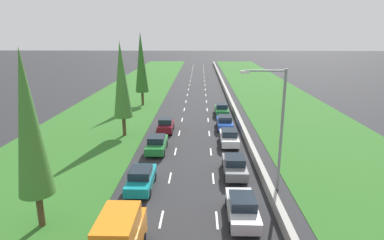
{
  "coord_description": "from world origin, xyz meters",
  "views": [
    {
      "loc": [
        0.63,
        -2.93,
        11.37
      ],
      "look_at": [
        -0.35,
        36.61,
        0.63
      ],
      "focal_mm": 30.24,
      "sensor_mm": 36.0,
      "label": 1
    }
  ],
  "objects_px": {
    "poplar_tree_second": "(122,80)",
    "poplar_tree_third": "(141,63)",
    "poplar_tree_nearest": "(29,125)",
    "street_light_mast": "(277,122)",
    "blue_sedan_right_lane": "(225,122)",
    "teal_sedan_left_lane": "(141,178)",
    "orange_van_left_lane": "(120,239)",
    "maroon_hatchback_left_lane": "(166,125)",
    "white_sedan_right_lane": "(229,137)",
    "grey_sedan_right_lane": "(234,165)",
    "green_sedan_right_lane": "(222,109)",
    "silver_sedan_right_lane": "(242,208)",
    "green_sedan_left_lane": "(157,144)"
  },
  "relations": [
    {
      "from": "poplar_tree_second",
      "to": "poplar_tree_third",
      "type": "relative_size",
      "value": 0.92
    },
    {
      "from": "poplar_tree_nearest",
      "to": "street_light_mast",
      "type": "distance_m",
      "value": 15.93
    },
    {
      "from": "blue_sedan_right_lane",
      "to": "poplar_tree_second",
      "type": "xyz_separation_m",
      "value": [
        -11.6,
        -3.0,
        5.5
      ]
    },
    {
      "from": "blue_sedan_right_lane",
      "to": "teal_sedan_left_lane",
      "type": "bearing_deg",
      "value": -115.05
    },
    {
      "from": "orange_van_left_lane",
      "to": "street_light_mast",
      "type": "distance_m",
      "value": 13.16
    },
    {
      "from": "orange_van_left_lane",
      "to": "maroon_hatchback_left_lane",
      "type": "distance_m",
      "value": 22.5
    },
    {
      "from": "white_sedan_right_lane",
      "to": "poplar_tree_nearest",
      "type": "height_order",
      "value": "poplar_tree_nearest"
    },
    {
      "from": "blue_sedan_right_lane",
      "to": "poplar_tree_nearest",
      "type": "relative_size",
      "value": 0.42
    },
    {
      "from": "white_sedan_right_lane",
      "to": "grey_sedan_right_lane",
      "type": "bearing_deg",
      "value": -91.52
    },
    {
      "from": "green_sedan_right_lane",
      "to": "white_sedan_right_lane",
      "type": "bearing_deg",
      "value": -90.1
    },
    {
      "from": "maroon_hatchback_left_lane",
      "to": "poplar_tree_nearest",
      "type": "relative_size",
      "value": 0.37
    },
    {
      "from": "grey_sedan_right_lane",
      "to": "street_light_mast",
      "type": "bearing_deg",
      "value": -43.59
    },
    {
      "from": "grey_sedan_right_lane",
      "to": "poplar_tree_second",
      "type": "xyz_separation_m",
      "value": [
        -11.44,
        10.23,
        5.5
      ]
    },
    {
      "from": "white_sedan_right_lane",
      "to": "poplar_tree_second",
      "type": "bearing_deg",
      "value": 166.65
    },
    {
      "from": "silver_sedan_right_lane",
      "to": "white_sedan_right_lane",
      "type": "relative_size",
      "value": 1.0
    },
    {
      "from": "orange_van_left_lane",
      "to": "green_sedan_left_lane",
      "type": "distance_m",
      "value": 16.02
    },
    {
      "from": "poplar_tree_nearest",
      "to": "poplar_tree_second",
      "type": "relative_size",
      "value": 1.01
    },
    {
      "from": "teal_sedan_left_lane",
      "to": "maroon_hatchback_left_lane",
      "type": "height_order",
      "value": "maroon_hatchback_left_lane"
    },
    {
      "from": "street_light_mast",
      "to": "poplar_tree_nearest",
      "type": "bearing_deg",
      "value": -161.19
    },
    {
      "from": "silver_sedan_right_lane",
      "to": "street_light_mast",
      "type": "height_order",
      "value": "street_light_mast"
    },
    {
      "from": "orange_van_left_lane",
      "to": "poplar_tree_third",
      "type": "distance_m",
      "value": 37.72
    },
    {
      "from": "blue_sedan_right_lane",
      "to": "green_sedan_right_lane",
      "type": "bearing_deg",
      "value": 89.48
    },
    {
      "from": "poplar_tree_third",
      "to": "silver_sedan_right_lane",
      "type": "bearing_deg",
      "value": -70.05
    },
    {
      "from": "blue_sedan_right_lane",
      "to": "teal_sedan_left_lane",
      "type": "height_order",
      "value": "same"
    },
    {
      "from": "silver_sedan_right_lane",
      "to": "white_sedan_right_lane",
      "type": "distance_m",
      "value": 14.11
    },
    {
      "from": "grey_sedan_right_lane",
      "to": "poplar_tree_third",
      "type": "distance_m",
      "value": 29.43
    },
    {
      "from": "teal_sedan_left_lane",
      "to": "poplar_tree_second",
      "type": "xyz_separation_m",
      "value": [
        -4.2,
        12.83,
        5.5
      ]
    },
    {
      "from": "poplar_tree_third",
      "to": "white_sedan_right_lane",
      "type": "bearing_deg",
      "value": -56.65
    },
    {
      "from": "poplar_tree_second",
      "to": "green_sedan_right_lane",
      "type": "bearing_deg",
      "value": 40.18
    },
    {
      "from": "green_sedan_right_lane",
      "to": "street_light_mast",
      "type": "bearing_deg",
      "value": -83.92
    },
    {
      "from": "silver_sedan_right_lane",
      "to": "green_sedan_left_lane",
      "type": "bearing_deg",
      "value": 120.19
    },
    {
      "from": "teal_sedan_left_lane",
      "to": "poplar_tree_third",
      "type": "relative_size",
      "value": 0.39
    },
    {
      "from": "green_sedan_right_lane",
      "to": "poplar_tree_second",
      "type": "bearing_deg",
      "value": -139.82
    },
    {
      "from": "poplar_tree_nearest",
      "to": "poplar_tree_second",
      "type": "distance_m",
      "value": 17.88
    },
    {
      "from": "grey_sedan_right_lane",
      "to": "blue_sedan_right_lane",
      "type": "distance_m",
      "value": 13.23
    },
    {
      "from": "blue_sedan_right_lane",
      "to": "poplar_tree_nearest",
      "type": "distance_m",
      "value": 24.98
    },
    {
      "from": "poplar_tree_second",
      "to": "poplar_tree_third",
      "type": "distance_m",
      "value": 15.94
    },
    {
      "from": "silver_sedan_right_lane",
      "to": "grey_sedan_right_lane",
      "type": "height_order",
      "value": "same"
    },
    {
      "from": "poplar_tree_nearest",
      "to": "poplar_tree_third",
      "type": "xyz_separation_m",
      "value": [
        0.31,
        33.77,
        0.41
      ]
    },
    {
      "from": "orange_van_left_lane",
      "to": "white_sedan_right_lane",
      "type": "distance_m",
      "value": 19.59
    },
    {
      "from": "orange_van_left_lane",
      "to": "street_light_mast",
      "type": "xyz_separation_m",
      "value": [
        9.46,
        8.31,
        3.83
      ]
    },
    {
      "from": "poplar_tree_third",
      "to": "street_light_mast",
      "type": "height_order",
      "value": "poplar_tree_third"
    },
    {
      "from": "silver_sedan_right_lane",
      "to": "blue_sedan_right_lane",
      "type": "height_order",
      "value": "same"
    },
    {
      "from": "orange_van_left_lane",
      "to": "maroon_hatchback_left_lane",
      "type": "relative_size",
      "value": 1.26
    },
    {
      "from": "orange_van_left_lane",
      "to": "blue_sedan_right_lane",
      "type": "relative_size",
      "value": 1.09
    },
    {
      "from": "green_sedan_right_lane",
      "to": "poplar_tree_nearest",
      "type": "xyz_separation_m",
      "value": [
        -12.63,
        -27.7,
        5.58
      ]
    },
    {
      "from": "maroon_hatchback_left_lane",
      "to": "teal_sedan_left_lane",
      "type": "bearing_deg",
      "value": -91.5
    },
    {
      "from": "orange_van_left_lane",
      "to": "green_sedan_right_lane",
      "type": "relative_size",
      "value": 1.09
    },
    {
      "from": "white_sedan_right_lane",
      "to": "green_sedan_right_lane",
      "type": "bearing_deg",
      "value": 89.9
    },
    {
      "from": "grey_sedan_right_lane",
      "to": "poplar_tree_third",
      "type": "xyz_separation_m",
      "value": [
        -12.1,
        26.15,
        5.99
      ]
    }
  ]
}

